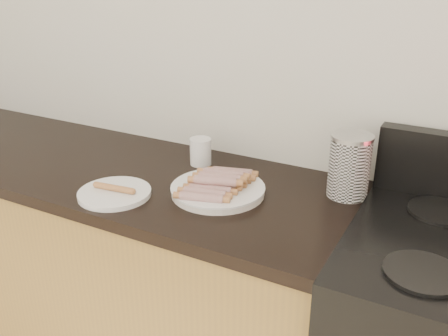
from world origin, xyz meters
The scene contains 11 objects.
wall_back centered at (0.00, 2.00, 1.30)m, with size 4.00×0.04×2.60m, color silver.
cabinet_base centered at (-0.70, 1.69, 0.43)m, with size 2.20×0.59×0.86m, color olive.
counter_slab centered at (-0.70, 1.69, 0.88)m, with size 2.20×0.62×0.04m, color black.
burner_near_left centered at (0.61, 1.51, 0.92)m, with size 0.18×0.18×0.01m, color black.
burner_far_left centered at (0.61, 1.84, 0.92)m, with size 0.18×0.18×0.01m, color black.
main_plate centered at (-0.02, 1.67, 0.91)m, with size 0.29×0.29×0.02m, color white.
side_plate centered at (-0.29, 1.51, 0.91)m, with size 0.23×0.23×0.02m, color white.
hotdog_pile centered at (-0.02, 1.67, 0.94)m, with size 0.13×0.27×0.05m.
plain_sausages centered at (-0.29, 1.51, 0.93)m, with size 0.13×0.04×0.02m.
canister centered at (0.34, 1.85, 1.00)m, with size 0.13×0.13×0.20m.
mug centered at (-0.19, 1.86, 0.95)m, with size 0.08×0.08×0.09m, color white.
Camera 1 is at (0.66, 0.45, 1.58)m, focal length 40.00 mm.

